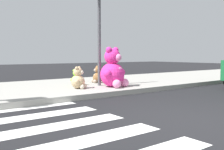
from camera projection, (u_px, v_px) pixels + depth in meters
name	position (u px, v px, depth m)	size (l,w,h in m)	color
ground_plane	(193.00, 122.00, 4.53)	(60.00, 60.00, 0.00)	black
sidewalk	(61.00, 88.00, 8.67)	(28.00, 4.40, 0.15)	#9E9B93
sign_pole	(99.00, 34.00, 8.49)	(0.56, 0.11, 3.20)	#4C4C51
plush_pink_large	(113.00, 71.00, 8.20)	(0.94, 0.89, 1.26)	#F22D93
plush_lime	(76.00, 79.00, 8.64)	(0.40, 0.37, 0.53)	#8CD133
plush_red	(114.00, 76.00, 9.48)	(0.42, 0.42, 0.59)	red
plush_brown	(98.00, 76.00, 9.47)	(0.43, 0.47, 0.62)	olive
plush_tan	(79.00, 80.00, 7.80)	(0.47, 0.48, 0.67)	tan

